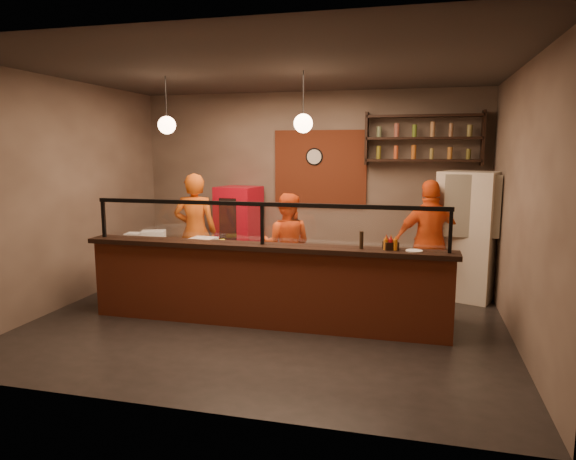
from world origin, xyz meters
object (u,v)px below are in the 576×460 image
(wall_clock, at_px, (314,157))
(condiment_caddy, at_px, (391,246))
(pepper_mill, at_px, (361,240))
(cook_left, at_px, (195,232))
(cook_mid, at_px, (287,245))
(pizza_dough, at_px, (299,252))
(red_cooler, at_px, (239,232))
(fridge, at_px, (468,235))
(cook_right, at_px, (430,242))

(wall_clock, relative_size, condiment_caddy, 1.84)
(condiment_caddy, distance_m, pepper_mill, 0.35)
(cook_left, relative_size, cook_mid, 1.18)
(wall_clock, bearing_deg, pepper_mill, -67.85)
(wall_clock, bearing_deg, pizza_dough, -83.18)
(cook_mid, height_order, red_cooler, red_cooler)
(wall_clock, height_order, red_cooler, wall_clock)
(fridge, relative_size, pizza_dough, 4.06)
(wall_clock, height_order, cook_right, wall_clock)
(pizza_dough, relative_size, condiment_caddy, 2.88)
(pizza_dough, bearing_deg, cook_mid, 112.68)
(pizza_dough, bearing_deg, cook_left, 150.64)
(cook_right, distance_m, condiment_caddy, 1.68)
(cook_left, distance_m, red_cooler, 1.06)
(cook_right, xyz_separation_m, pizza_dough, (-1.66, -1.27, 0.01))
(wall_clock, relative_size, cook_right, 0.17)
(pepper_mill, bearing_deg, condiment_caddy, 7.41)
(red_cooler, relative_size, pizza_dough, 3.37)
(pizza_dough, height_order, condiment_caddy, condiment_caddy)
(fridge, bearing_deg, cook_mid, -147.39)
(cook_left, xyz_separation_m, fridge, (4.17, 0.54, 0.02))
(wall_clock, distance_m, pizza_dough, 2.68)
(cook_right, bearing_deg, pepper_mill, 49.10)
(pizza_dough, bearing_deg, red_cooler, 127.05)
(wall_clock, distance_m, red_cooler, 1.86)
(cook_right, distance_m, fridge, 0.66)
(cook_right, xyz_separation_m, condiment_caddy, (-0.49, -1.59, 0.21))
(pizza_dough, distance_m, pepper_mill, 0.95)
(cook_left, height_order, fridge, fridge)
(wall_clock, bearing_deg, red_cooler, -166.40)
(cook_mid, xyz_separation_m, red_cooler, (-1.13, 1.02, 0.00))
(pepper_mill, bearing_deg, cook_mid, 131.87)
(red_cooler, distance_m, condiment_caddy, 3.66)
(red_cooler, height_order, pepper_mill, red_cooler)
(pepper_mill, bearing_deg, cook_right, 63.10)
(condiment_caddy, height_order, pepper_mill, pepper_mill)
(cook_left, height_order, pizza_dough, cook_left)
(red_cooler, height_order, pizza_dough, red_cooler)
(pepper_mill, bearing_deg, pizza_dough, 156.26)
(cook_left, xyz_separation_m, pepper_mill, (2.79, -1.47, 0.24))
(cook_mid, height_order, fridge, fridge)
(cook_left, height_order, cook_right, cook_left)
(cook_mid, distance_m, pizza_dough, 1.15)
(cook_right, distance_m, pepper_mill, 1.85)
(pizza_dough, bearing_deg, cook_right, 37.31)
(cook_mid, bearing_deg, cook_left, -4.20)
(fridge, distance_m, pizza_dough, 2.75)
(cook_mid, xyz_separation_m, condiment_caddy, (1.62, -1.38, 0.32))
(red_cooler, distance_m, pizza_dough, 2.60)
(fridge, bearing_deg, wall_clock, -176.37)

